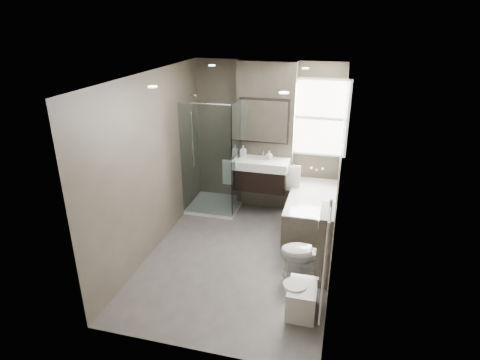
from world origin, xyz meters
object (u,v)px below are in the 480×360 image
(bathtub, at_px, (311,210))
(toilet, at_px, (305,253))
(vanity, at_px, (261,174))
(bidet, at_px, (302,299))

(bathtub, distance_m, toilet, 1.36)
(toilet, bearing_deg, vanity, -157.52)
(bathtub, relative_size, bidet, 3.29)
(bidet, bearing_deg, bathtub, 92.41)
(bidet, bearing_deg, toilet, 93.31)
(toilet, bearing_deg, bidet, -4.15)
(toilet, xyz_separation_m, bidet, (0.04, -0.77, -0.14))
(vanity, xyz_separation_m, bathtub, (0.92, -0.33, -0.43))
(bathtub, distance_m, bidet, 2.14)
(toilet, height_order, bidet, toilet)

